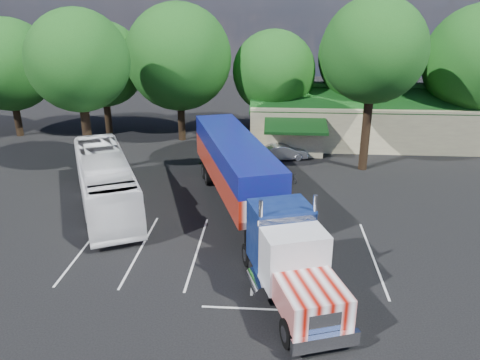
# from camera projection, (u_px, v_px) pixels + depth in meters

# --- Properties ---
(ground) EXTENTS (120.00, 120.00, 0.00)m
(ground) POSITION_uv_depth(u_px,v_px,m) (211.00, 207.00, 31.51)
(ground) COLOR black
(ground) RESTS_ON ground
(event_hall) EXTENTS (24.20, 14.12, 5.55)m
(event_hall) POSITION_uv_depth(u_px,v_px,m) (371.00, 117.00, 46.41)
(event_hall) COLOR beige
(event_hall) RESTS_ON ground
(tree_row_a) EXTENTS (9.00, 9.00, 11.68)m
(tree_row_a) POSITION_uv_depth(u_px,v_px,m) (8.00, 65.00, 45.79)
(tree_row_a) COLOR black
(tree_row_a) RESTS_ON ground
(tree_row_b) EXTENTS (8.40, 8.40, 11.35)m
(tree_row_b) POSITION_uv_depth(u_px,v_px,m) (103.00, 64.00, 46.41)
(tree_row_b) COLOR black
(tree_row_b) RESTS_ON ground
(tree_row_c) EXTENTS (10.00, 10.00, 13.05)m
(tree_row_c) POSITION_uv_depth(u_px,v_px,m) (179.00, 57.00, 44.07)
(tree_row_c) COLOR black
(tree_row_c) RESTS_ON ground
(tree_row_d) EXTENTS (8.00, 8.00, 10.60)m
(tree_row_d) POSITION_uv_depth(u_px,v_px,m) (274.00, 72.00, 45.21)
(tree_row_d) COLOR black
(tree_row_d) RESTS_ON ground
(tree_row_e) EXTENTS (9.60, 9.60, 12.90)m
(tree_row_e) POSITION_uv_depth(u_px,v_px,m) (369.00, 56.00, 44.55)
(tree_row_e) COLOR black
(tree_row_e) RESTS_ON ground
(tree_near_left) EXTENTS (7.60, 7.60, 12.65)m
(tree_near_left) POSITION_uv_depth(u_px,v_px,m) (78.00, 61.00, 34.65)
(tree_near_left) COLOR black
(tree_near_left) RESTS_ON ground
(tree_near_right) EXTENTS (8.00, 8.00, 13.50)m
(tree_near_right) POSITION_uv_depth(u_px,v_px,m) (374.00, 51.00, 35.30)
(tree_near_right) COLOR black
(tree_near_right) RESTS_ON ground
(semi_truck) EXTENTS (9.62, 22.59, 4.78)m
(semi_truck) POSITION_uv_depth(u_px,v_px,m) (246.00, 181.00, 28.48)
(semi_truck) COLOR black
(semi_truck) RESTS_ON ground
(woman) EXTENTS (0.47, 0.66, 1.69)m
(woman) POSITION_uv_depth(u_px,v_px,m) (279.00, 240.00, 25.32)
(woman) COLOR black
(woman) RESTS_ON ground
(bicycle) EXTENTS (1.30, 1.55, 0.80)m
(bicycle) POSITION_uv_depth(u_px,v_px,m) (291.00, 177.00, 35.73)
(bicycle) COLOR black
(bicycle) RESTS_ON ground
(tour_bus) EXTENTS (8.32, 13.20, 3.66)m
(tour_bus) POSITION_uv_depth(u_px,v_px,m) (105.00, 181.00, 30.96)
(tour_bus) COLOR white
(tour_bus) RESTS_ON ground
(silver_sedan) EXTENTS (4.38, 2.39, 1.37)m
(silver_sedan) POSITION_uv_depth(u_px,v_px,m) (283.00, 152.00, 40.72)
(silver_sedan) COLOR #A4A7AB
(silver_sedan) RESTS_ON ground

